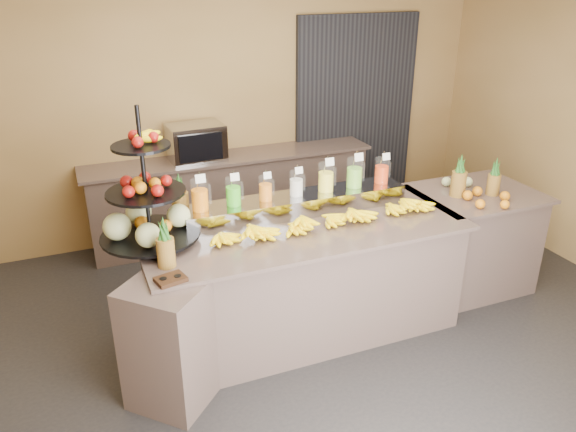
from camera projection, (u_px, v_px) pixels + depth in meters
ground at (319, 349)px, 4.40m from camera, size 6.00×6.00×0.00m
room_envelope at (303, 89)px, 4.38m from camera, size 6.04×5.02×2.82m
buffet_counter at (293, 285)px, 4.40m from camera, size 2.75×1.25×0.93m
right_counter at (469, 239)px, 5.15m from camera, size 1.08×0.88×0.93m
back_ledge at (232, 196)px, 6.12m from camera, size 3.10×0.55×0.93m
pitcher_tray at (296, 204)px, 4.51m from camera, size 1.85×0.30×0.15m
juice_pitcher_orange_a at (200, 197)px, 4.16m from camera, size 0.13×0.13×0.31m
juice_pitcher_green at (233, 193)px, 4.26m from camera, size 0.12×0.12×0.28m
juice_pitcher_orange_b at (265, 190)px, 4.35m from camera, size 0.11×0.11×0.26m
juice_pitcher_milk at (296, 185)px, 4.44m from camera, size 0.11×0.11×0.26m
juice_pitcher_lemon at (326, 179)px, 4.53m from camera, size 0.13×0.13×0.31m
juice_pitcher_lime at (354, 175)px, 4.61m from camera, size 0.13×0.14×0.32m
juice_pitcher_orange_c at (382, 172)px, 4.71m from camera, size 0.12×0.12×0.29m
banana_heap at (327, 216)px, 4.31m from camera, size 1.87×0.17×0.16m
fruit_stand at (155, 209)px, 3.97m from camera, size 0.85×0.85×1.00m
condiment_caddy at (171, 279)px, 3.53m from camera, size 0.21×0.18×0.03m
pineapple_left_a at (166, 248)px, 3.67m from camera, size 0.12×0.12×0.36m
pineapple_left_b at (180, 204)px, 4.32m from camera, size 0.13×0.13×0.40m
right_fruit_pile at (481, 191)px, 4.78m from camera, size 0.42×0.40×0.22m
oven_warmer at (196, 142)px, 5.74m from camera, size 0.57×0.42×0.37m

